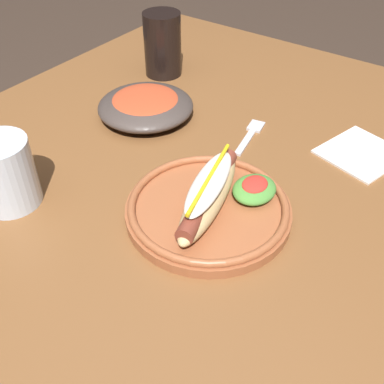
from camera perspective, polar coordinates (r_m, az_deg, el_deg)
dining_table at (r=0.77m, az=-5.75°, el=-7.12°), size 1.43×0.98×0.74m
hot_dog_plate at (r=0.69m, az=2.35°, el=-1.38°), size 0.25×0.25×0.08m
fork at (r=0.87m, az=7.23°, el=7.06°), size 0.12×0.04×0.00m
soda_cup at (r=1.07m, az=-3.66°, el=17.74°), size 0.08×0.08×0.14m
water_cup at (r=0.74m, az=-22.18°, el=2.16°), size 0.09×0.09×0.11m
side_bowl at (r=0.92m, az=-5.75°, el=10.64°), size 0.19×0.19×0.05m
napkin at (r=0.87m, az=20.17°, el=4.52°), size 0.16×0.15×0.00m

